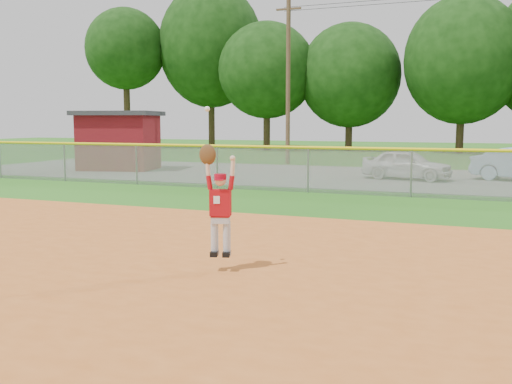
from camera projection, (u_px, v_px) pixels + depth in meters
ground at (335, 279)px, 8.56m from camera, size 120.00×120.00×0.00m
clay_infield at (265, 352)px, 5.79m from camera, size 24.00×16.00×0.04m
parking_strip at (427, 179)px, 23.35m from camera, size 44.00×10.00×0.03m
car_white_a at (407, 165)px, 22.97m from camera, size 3.75×2.11×1.20m
utility_shed at (119, 140)px, 27.66m from camera, size 4.36×3.72×2.85m
outfield_fence at (411, 169)px, 17.69m from camera, size 40.06×0.10×1.55m
power_lines at (462, 74)px, 27.96m from camera, size 19.40×0.24×9.00m
tree_line at (470, 52)px, 42.32m from camera, size 62.37×13.00×14.43m
ballplayer at (219, 201)px, 8.75m from camera, size 0.57×0.30×2.30m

